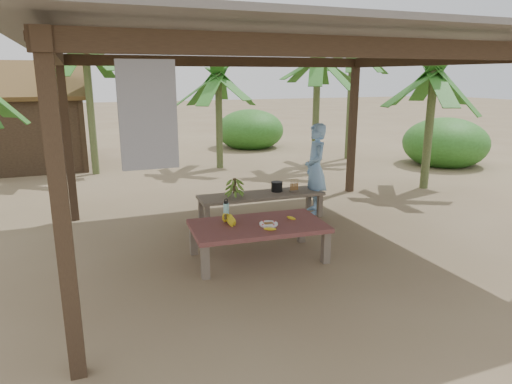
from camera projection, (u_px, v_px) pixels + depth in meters
name	position (u px, v px, depth m)	size (l,w,h in m)	color
ground	(274.00, 242.00, 6.91)	(80.00, 80.00, 0.00)	brown
pavilion	(276.00, 51.00, 6.21)	(6.60, 5.60, 2.95)	black
work_table	(258.00, 228.00, 6.20)	(1.86, 1.12, 0.50)	brown
bench	(261.00, 197.00, 7.96)	(2.22, 0.67, 0.45)	brown
ripe_banana_bunch	(226.00, 219.00, 6.12)	(0.26, 0.23, 0.16)	yellow
plate	(269.00, 224.00, 6.11)	(0.25, 0.25, 0.04)	white
loose_banana_front	(270.00, 229.00, 5.91)	(0.04, 0.18, 0.04)	yellow
loose_banana_side	(291.00, 218.00, 6.37)	(0.04, 0.13, 0.04)	yellow
water_flask	(226.00, 211.00, 6.37)	(0.08, 0.08, 0.30)	#41CCCB
green_banana_stalk	(235.00, 187.00, 7.75)	(0.29, 0.29, 0.33)	#598C2D
cooking_pot	(277.00, 187.00, 8.10)	(0.20, 0.20, 0.17)	black
skewer_rack	(294.00, 185.00, 8.07)	(0.18, 0.08, 0.24)	#A57F47
woman	(315.00, 169.00, 8.22)	(0.60, 0.39, 1.64)	#77A8E1
hut	(3.00, 127.00, 12.27)	(4.40, 3.43, 2.85)	black
banana_plant_ne	(317.00, 67.00, 11.73)	(1.80, 1.80, 3.15)	#596638
banana_plant_n	(218.00, 85.00, 11.96)	(1.80, 1.80, 2.70)	#596638
banana_plant_nw	(86.00, 55.00, 11.00)	(1.80, 1.80, 3.44)	#596638
banana_plant_e	(433.00, 84.00, 9.69)	(1.80, 1.80, 2.76)	#596638
banana_plant_far	(352.00, 54.00, 13.15)	(1.80, 1.80, 3.54)	#596638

